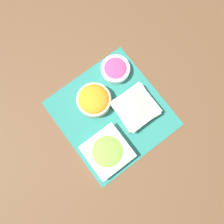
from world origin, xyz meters
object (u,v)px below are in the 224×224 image
Objects in this scene: cucumber_bowl at (135,108)px; lettuce_bowl at (107,151)px; carrot_bowl at (94,100)px; onion_bowl at (115,69)px.

lettuce_bowl is at bearing 19.93° from cucumber_bowl.
carrot_bowl is 0.87× the size of cucumber_bowl.
cucumber_bowl reaches higher than onion_bowl.
onion_bowl is (-0.25, -0.28, -0.00)m from lettuce_bowl.
carrot_bowl is (-0.09, -0.22, 0.01)m from lettuce_bowl.
cucumber_bowl is at bearing 132.28° from carrot_bowl.
cucumber_bowl is 1.31× the size of onion_bowl.
carrot_bowl is 0.19m from cucumber_bowl.
lettuce_bowl is at bearing 47.49° from onion_bowl.
cucumber_bowl is (-0.13, 0.14, -0.01)m from carrot_bowl.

